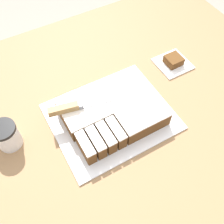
% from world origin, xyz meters
% --- Properties ---
extents(ground_plane, '(8.00, 8.00, 0.00)m').
position_xyz_m(ground_plane, '(0.00, 0.00, 0.00)').
color(ground_plane, '#9E9384').
extents(countertop, '(1.40, 1.10, 0.93)m').
position_xyz_m(countertop, '(0.00, 0.00, 0.46)').
color(countertop, '#936D47').
rests_on(countertop, ground_plane).
extents(cake_board, '(0.38, 0.32, 0.01)m').
position_xyz_m(cake_board, '(-0.01, -0.00, 0.93)').
color(cake_board, white).
rests_on(cake_board, countertop).
extents(cake, '(0.29, 0.23, 0.06)m').
position_xyz_m(cake, '(-0.00, -0.00, 0.96)').
color(cake, brown).
rests_on(cake, cake_board).
extents(knife, '(0.27, 0.07, 0.02)m').
position_xyz_m(knife, '(-0.12, 0.05, 1.00)').
color(knife, silver).
rests_on(knife, cake).
extents(coffee_cup, '(0.08, 0.08, 0.09)m').
position_xyz_m(coffee_cup, '(-0.32, 0.07, 0.97)').
color(coffee_cup, white).
rests_on(coffee_cup, countertop).
extents(paper_napkin, '(0.12, 0.12, 0.01)m').
position_xyz_m(paper_napkin, '(0.31, 0.09, 0.93)').
color(paper_napkin, white).
rests_on(paper_napkin, countertop).
extents(brownie, '(0.06, 0.06, 0.03)m').
position_xyz_m(brownie, '(0.31, 0.09, 0.95)').
color(brownie, brown).
rests_on(brownie, paper_napkin).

